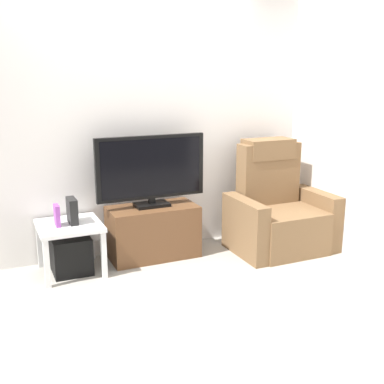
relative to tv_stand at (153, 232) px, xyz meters
name	(u,v)px	position (x,y,z in m)	size (l,w,h in m)	color
ground_plane	(175,295)	(-0.12, -0.86, -0.25)	(6.40, 6.40, 0.00)	#9E998E
wall_back	(129,120)	(-0.12, 0.27, 1.05)	(6.40, 0.06, 2.60)	silver
wall_side	(369,122)	(1.76, -0.86, 1.05)	(0.06, 4.48, 2.60)	silver
tv_stand	(153,232)	(0.00, 0.00, 0.00)	(0.84, 0.42, 0.50)	brown
television	(151,169)	(0.00, 0.02, 0.61)	(1.05, 0.20, 0.67)	black
recliner_armchair	(278,212)	(1.24, -0.26, 0.12)	(0.98, 0.78, 1.08)	brown
side_table	(70,231)	(-0.79, -0.06, 0.13)	(0.54, 0.54, 0.45)	white
subwoofer_box	(71,255)	(-0.79, -0.06, -0.09)	(0.33, 0.33, 0.33)	black
book_upright	(57,215)	(-0.89, -0.08, 0.29)	(0.04, 0.13, 0.19)	purple
game_console	(72,211)	(-0.76, -0.05, 0.31)	(0.07, 0.20, 0.22)	black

